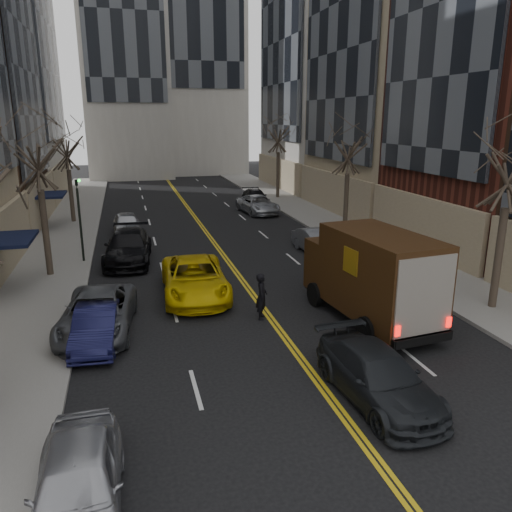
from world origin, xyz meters
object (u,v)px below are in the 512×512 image
(ups_truck, at_px, (371,276))
(pedestrian, at_px, (262,296))
(observer_sedan, at_px, (378,376))
(taxi, at_px, (195,278))

(ups_truck, relative_size, pedestrian, 3.68)
(observer_sedan, distance_m, pedestrian, 6.43)
(taxi, relative_size, pedestrian, 3.20)
(taxi, bearing_deg, observer_sedan, -66.00)
(ups_truck, height_order, taxi, ups_truck)
(observer_sedan, bearing_deg, taxi, 107.71)
(observer_sedan, xyz_separation_m, pedestrian, (-1.53, 6.24, 0.21))
(ups_truck, xyz_separation_m, taxi, (-5.97, 4.29, -0.96))
(ups_truck, distance_m, pedestrian, 4.13)
(ups_truck, relative_size, taxi, 1.15)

